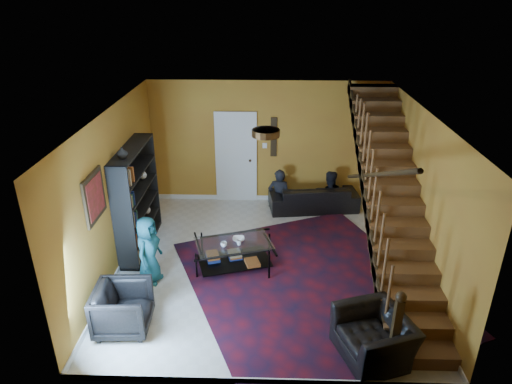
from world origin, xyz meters
TOP-DOWN VIEW (x-y plane):
  - floor at (0.00, 0.00)m, footprint 5.50×5.50m
  - room at (-1.33, 1.33)m, footprint 5.50×5.50m
  - staircase at (2.12, -0.00)m, footprint 0.95×5.02m
  - bookshelf at (-2.40, 0.60)m, footprint 0.35×1.80m
  - door at (-0.70, 2.73)m, footprint 0.82×0.05m
  - framed_picture at (-2.57, -0.90)m, footprint 0.04×0.74m
  - wall_hanging at (0.15, 2.73)m, footprint 0.14×0.03m
  - ceiling_fixture at (0.00, -0.80)m, footprint 0.40×0.40m
  - rug at (0.77, -0.62)m, footprint 5.13×5.41m
  - sofa at (1.06, 2.30)m, footprint 2.04×1.00m
  - armchair_left at (-2.05, -1.75)m, footprint 0.83×0.81m
  - armchair_right at (1.50, -2.18)m, footprint 1.14×1.21m
  - person_adult_a at (0.29, 2.35)m, footprint 0.54×0.38m
  - person_adult_b at (1.41, 2.35)m, footprint 0.69×0.55m
  - person_child at (-1.95, -0.55)m, footprint 0.52×0.67m
  - coffee_table at (-0.55, -0.10)m, footprint 1.48×1.12m
  - cup_a at (-0.72, -0.23)m, footprint 0.15×0.15m
  - cup_b at (-0.45, -0.16)m, footprint 0.12×0.12m
  - bowl at (-0.47, -0.02)m, footprint 0.23×0.23m
  - vase at (-2.41, 0.10)m, footprint 0.18×0.18m
  - popcorn_bucket at (-2.05, -0.97)m, footprint 0.17×0.17m

SIDE VIEW (x-z plane):
  - floor at x=0.00m, z-range 0.00..0.00m
  - rug at x=0.77m, z-range 0.00..0.02m
  - room at x=-1.33m, z-range -2.70..2.80m
  - popcorn_bucket at x=-2.05m, z-range 0.02..0.20m
  - person_adult_b at x=1.41m, z-range -0.45..0.89m
  - person_adult_a at x=0.29m, z-range -0.45..0.92m
  - sofa at x=1.06m, z-range 0.00..0.57m
  - coffee_table at x=-0.55m, z-range 0.04..0.54m
  - armchair_right at x=1.50m, z-range 0.00..0.64m
  - armchair_left at x=-2.05m, z-range 0.00..0.72m
  - bowl at x=-0.47m, z-range 0.50..0.55m
  - cup_a at x=-0.72m, z-range 0.50..0.59m
  - cup_b at x=-0.45m, z-range 0.50..0.59m
  - person_child at x=-1.95m, z-range 0.00..1.21m
  - bookshelf at x=-2.40m, z-range -0.04..1.96m
  - door at x=-0.70m, z-range 0.00..2.05m
  - staircase at x=2.12m, z-range -0.19..2.99m
  - wall_hanging at x=0.15m, z-range 1.10..2.00m
  - framed_picture at x=-2.57m, z-range 1.38..2.12m
  - vase at x=-2.41m, z-range 2.00..2.19m
  - ceiling_fixture at x=0.00m, z-range 2.69..2.79m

